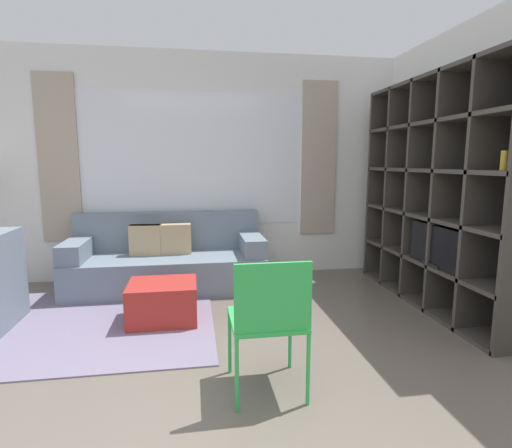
{
  "coord_description": "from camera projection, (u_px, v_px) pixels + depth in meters",
  "views": [
    {
      "loc": [
        -0.04,
        -1.89,
        1.41
      ],
      "look_at": [
        0.53,
        1.67,
        0.85
      ],
      "focal_mm": 28.0,
      "sensor_mm": 36.0,
      "label": 1
    }
  ],
  "objects": [
    {
      "name": "ground_plane",
      "position": [
        206.0,
        437.0,
        2.07
      ],
      "size": [
        16.0,
        16.0,
        0.0
      ],
      "primitive_type": "plane",
      "color": "#665B51"
    },
    {
      "name": "wall_back",
      "position": [
        195.0,
        167.0,
        4.85
      ],
      "size": [
        6.19,
        0.11,
        2.7
      ],
      "color": "white",
      "rests_on": "ground_plane"
    },
    {
      "name": "wall_right",
      "position": [
        469.0,
        169.0,
        3.73
      ],
      "size": [
        0.07,
        4.23,
        2.7
      ],
      "primitive_type": "cube",
      "color": "white",
      "rests_on": "ground_plane"
    },
    {
      "name": "area_rug",
      "position": [
        89.0,
        323.0,
        3.51
      ],
      "size": [
        2.17,
        1.84,
        0.01
      ],
      "primitive_type": "cube",
      "color": "slate",
      "rests_on": "ground_plane"
    },
    {
      "name": "shelving_unit",
      "position": [
        440.0,
        194.0,
        3.86
      ],
      "size": [
        0.4,
        2.25,
        2.22
      ],
      "color": "#232328",
      "rests_on": "ground_plane"
    },
    {
      "name": "couch_main",
      "position": [
        168.0,
        261.0,
        4.51
      ],
      "size": [
        2.13,
        0.85,
        0.83
      ],
      "color": "slate",
      "rests_on": "ground_plane"
    },
    {
      "name": "ottoman",
      "position": [
        163.0,
        302.0,
        3.55
      ],
      "size": [
        0.59,
        0.5,
        0.36
      ],
      "color": "#A82823",
      "rests_on": "ground_plane"
    },
    {
      "name": "folding_chair",
      "position": [
        269.0,
        315.0,
        2.36
      ],
      "size": [
        0.44,
        0.46,
        0.86
      ],
      "rotation": [
        0.0,
        0.0,
        3.14
      ],
      "color": "green",
      "rests_on": "ground_plane"
    }
  ]
}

